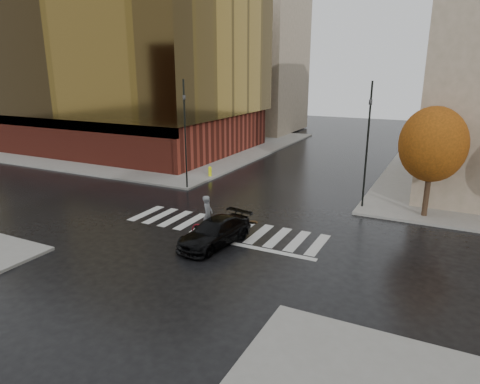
# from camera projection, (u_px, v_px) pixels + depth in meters

# --- Properties ---
(ground) EXTENTS (120.00, 120.00, 0.00)m
(ground) POSITION_uv_depth(u_px,v_px,m) (219.00, 230.00, 23.78)
(ground) COLOR black
(ground) RESTS_ON ground
(sidewalk_nw) EXTENTS (30.00, 30.00, 0.15)m
(sidewalk_nw) POSITION_uv_depth(u_px,v_px,m) (152.00, 143.00, 50.84)
(sidewalk_nw) COLOR gray
(sidewalk_nw) RESTS_ON ground
(crosswalk) EXTENTS (12.00, 3.00, 0.01)m
(crosswalk) POSITION_uv_depth(u_px,v_px,m) (224.00, 227.00, 24.21)
(crosswalk) COLOR silver
(crosswalk) RESTS_ON ground
(office_glass) EXTENTS (27.00, 19.00, 16.00)m
(office_glass) POSITION_uv_depth(u_px,v_px,m) (123.00, 72.00, 46.40)
(office_glass) COLOR maroon
(office_glass) RESTS_ON sidewalk_nw
(building_nw_far) EXTENTS (14.00, 12.00, 20.00)m
(building_nw_far) POSITION_uv_depth(u_px,v_px,m) (248.00, 57.00, 59.60)
(building_nw_far) COLOR gray
(building_nw_far) RESTS_ON sidewalk_nw
(tree_ne_a) EXTENTS (3.80, 3.80, 6.50)m
(tree_ne_a) POSITION_uv_depth(u_px,v_px,m) (433.00, 145.00, 24.57)
(tree_ne_a) COLOR #322416
(tree_ne_a) RESTS_ON sidewalk_ne
(sedan) EXTENTS (2.59, 4.82, 1.33)m
(sedan) POSITION_uv_depth(u_px,v_px,m) (215.00, 232.00, 21.73)
(sedan) COLOR black
(sedan) RESTS_ON ground
(cyclist) EXTENTS (2.10, 1.20, 2.26)m
(cyclist) POSITION_uv_depth(u_px,v_px,m) (209.00, 223.00, 22.74)
(cyclist) COLOR maroon
(cyclist) RESTS_ON ground
(traffic_light_nw) EXTENTS (0.21, 0.18, 7.79)m
(traffic_light_nw) POSITION_uv_depth(u_px,v_px,m) (185.00, 127.00, 30.61)
(traffic_light_nw) COLOR black
(traffic_light_nw) RESTS_ON sidewalk_nw
(traffic_light_ne) EXTENTS (0.22, 0.24, 7.82)m
(traffic_light_ne) POSITION_uv_depth(u_px,v_px,m) (368.00, 136.00, 26.23)
(traffic_light_ne) COLOR black
(traffic_light_ne) RESTS_ON sidewalk_ne
(fire_hydrant) EXTENTS (0.29, 0.29, 0.81)m
(fire_hydrant) POSITION_uv_depth(u_px,v_px,m) (210.00, 171.00, 35.00)
(fire_hydrant) COLOR #E8F20E
(fire_hydrant) RESTS_ON sidewalk_nw
(manhole) EXTENTS (0.81, 0.81, 0.01)m
(manhole) POSITION_uv_depth(u_px,v_px,m) (253.00, 222.00, 25.02)
(manhole) COLOR #3E2916
(manhole) RESTS_ON ground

